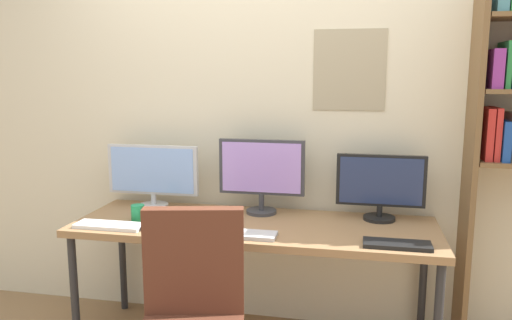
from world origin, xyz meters
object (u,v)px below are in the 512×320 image
object	(u,v)px
computer_mouse	(147,226)
laptop_closed	(189,225)
desk	(254,232)
keyboard_center	(245,234)
monitor_center	(262,172)
keyboard_left	(110,226)
monitor_right	(381,185)
coffee_mug	(138,213)
keyboard_right	(397,244)
monitor_left	(153,173)

from	to	relation	value
computer_mouse	laptop_closed	world-z (taller)	computer_mouse
desk	keyboard_center	bearing A→B (deg)	-90.00
keyboard_center	desk	bearing A→B (deg)	90.00
monitor_center	keyboard_center	bearing A→B (deg)	-90.00
desk	keyboard_center	distance (m)	0.24
keyboard_left	monitor_right	bearing A→B (deg)	17.08
desk	laptop_closed	size ratio (longest dim) A/B	6.28
laptop_closed	coffee_mug	distance (m)	0.33
monitor_center	keyboard_left	size ratio (longest dim) A/B	1.36
keyboard_center	keyboard_right	size ratio (longest dim) A/B	1.00
monitor_right	coffee_mug	world-z (taller)	monitor_right
desk	coffee_mug	xyz separation A→B (m)	(-0.66, -0.08, 0.10)
monitor_center	keyboard_left	bearing A→B (deg)	-149.63
keyboard_right	monitor_right	bearing A→B (deg)	98.99
monitor_left	keyboard_right	bearing A→B (deg)	-17.08
monitor_right	keyboard_right	world-z (taller)	monitor_right
monitor_left	keyboard_left	bearing A→B (deg)	-98.99
monitor_right	computer_mouse	world-z (taller)	monitor_right
keyboard_right	computer_mouse	xyz separation A→B (m)	(-1.30, 0.01, 0.01)
computer_mouse	coffee_mug	xyz separation A→B (m)	(-0.11, 0.14, 0.03)
desk	monitor_center	size ratio (longest dim) A/B	3.95
keyboard_center	keyboard_right	world-z (taller)	same
monitor_center	keyboard_right	distance (m)	0.91
monitor_right	laptop_closed	xyz separation A→B (m)	(-1.02, -0.36, -0.19)
monitor_left	computer_mouse	distance (m)	0.50
monitor_center	computer_mouse	size ratio (longest dim) A/B	5.31
monitor_right	monitor_left	bearing A→B (deg)	180.00
keyboard_right	computer_mouse	world-z (taller)	computer_mouse
monitor_center	laptop_closed	bearing A→B (deg)	-132.80
laptop_closed	coffee_mug	xyz separation A→B (m)	(-0.32, 0.07, 0.03)
keyboard_left	laptop_closed	bearing A→B (deg)	11.29
computer_mouse	coffee_mug	distance (m)	0.19
monitor_center	monitor_right	distance (m)	0.69
monitor_right	keyboard_center	size ratio (longest dim) A/B	1.53
keyboard_center	laptop_closed	bearing A→B (deg)	165.69
keyboard_right	coffee_mug	xyz separation A→B (m)	(-1.41, 0.15, 0.04)
monitor_left	monitor_center	size ratio (longest dim) A/B	1.14
keyboard_center	computer_mouse	world-z (taller)	computer_mouse
monitor_right	keyboard_center	bearing A→B (deg)	-147.14
monitor_center	coffee_mug	size ratio (longest dim) A/B	4.81
monitor_center	keyboard_left	xyz separation A→B (m)	(-0.75, -0.44, -0.24)
keyboard_center	computer_mouse	bearing A→B (deg)	179.15
keyboard_right	computer_mouse	size ratio (longest dim) A/B	3.37
monitor_left	monitor_right	xyz separation A→B (m)	(1.37, -0.00, -0.01)
desk	monitor_left	world-z (taller)	monitor_left
monitor_right	computer_mouse	xyz separation A→B (m)	(-1.23, -0.43, -0.19)
desk	coffee_mug	bearing A→B (deg)	-173.28
desk	laptop_closed	distance (m)	0.37
keyboard_right	keyboard_left	bearing A→B (deg)	180.00
coffee_mug	keyboard_left	bearing A→B (deg)	-122.92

